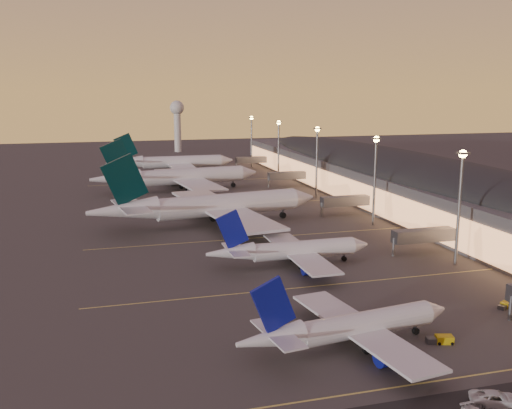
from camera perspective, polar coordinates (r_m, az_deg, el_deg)
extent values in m
plane|color=#3C3937|center=(120.13, 4.91, -7.39)|extent=(700.00, 700.00, 0.00)
cylinder|color=silver|center=(90.69, 11.02, -11.59)|extent=(22.91, 6.95, 3.85)
cone|color=silver|center=(98.31, 17.43, -10.07)|extent=(4.14, 4.32, 3.85)
cone|color=silver|center=(82.90, 1.39, -13.28)|extent=(10.64, 5.23, 3.85)
cube|color=silver|center=(90.37, 10.42, -12.12)|extent=(11.00, 32.98, 0.42)
cylinder|color=navy|center=(96.72, 8.36, -11.27)|extent=(5.45, 3.57, 2.88)
cylinder|color=navy|center=(86.07, 13.53, -14.44)|extent=(5.45, 3.57, 2.88)
cube|color=navy|center=(81.16, 1.74, -10.01)|extent=(7.06, 1.55, 8.34)
cube|color=silver|center=(83.15, 2.19, -12.77)|extent=(5.23, 12.05, 0.27)
cylinder|color=black|center=(97.09, 15.68, -11.95)|extent=(0.35, 0.35, 1.52)
cylinder|color=black|center=(97.18, 15.67, -12.07)|extent=(1.16, 0.82, 1.08)
cylinder|color=black|center=(92.85, 9.04, -12.76)|extent=(0.35, 0.35, 1.52)
cylinder|color=black|center=(92.94, 9.04, -12.89)|extent=(1.16, 0.82, 1.08)
cylinder|color=black|center=(88.80, 10.97, -14.00)|extent=(0.35, 0.35, 1.52)
cylinder|color=black|center=(88.89, 10.96, -14.13)|extent=(1.16, 0.82, 1.08)
cylinder|color=silver|center=(128.48, 4.82, -4.48)|extent=(23.45, 4.04, 3.99)
cone|color=silver|center=(133.73, 10.31, -3.99)|extent=(3.79, 4.00, 3.99)
cone|color=silver|center=(123.58, -2.61, -4.85)|extent=(10.59, 4.01, 3.99)
cube|color=silver|center=(128.29, 4.34, -4.82)|extent=(6.88, 33.62, 0.44)
cylinder|color=navy|center=(135.59, 3.56, -4.51)|extent=(5.30, 3.00, 2.99)
cylinder|color=navy|center=(122.33, 5.86, -6.31)|extent=(5.30, 3.00, 2.99)
cube|color=navy|center=(122.36, -2.39, -2.50)|extent=(7.31, 0.61, 8.66)
cube|color=silver|center=(123.70, -2.03, -4.54)|extent=(3.81, 12.10, 0.28)
cylinder|color=black|center=(132.92, 8.80, -5.28)|extent=(0.32, 0.32, 1.58)
cylinder|color=black|center=(132.99, 8.80, -5.37)|extent=(1.12, 0.70, 1.12)
cylinder|color=black|center=(131.15, 3.60, -5.39)|extent=(0.32, 0.32, 1.58)
cylinder|color=black|center=(131.22, 3.60, -5.49)|extent=(1.12, 0.70, 1.12)
cylinder|color=black|center=(126.13, 4.44, -6.09)|extent=(0.32, 0.32, 1.58)
cylinder|color=black|center=(126.20, 4.44, -6.19)|extent=(1.12, 0.70, 1.12)
cylinder|color=silver|center=(167.15, -2.76, 0.03)|extent=(43.09, 12.78, 6.44)
cone|color=silver|center=(177.53, 4.68, 0.67)|extent=(7.76, 7.40, 6.44)
cone|color=silver|center=(158.54, -13.21, -0.58)|extent=(19.99, 9.26, 6.44)
cube|color=silver|center=(166.64, -3.42, -0.41)|extent=(21.59, 63.42, 0.71)
cylinder|color=#52555A|center=(180.14, -4.56, -0.24)|extent=(10.24, 6.22, 4.83)
cylinder|color=#52555A|center=(155.21, -1.13, -2.08)|extent=(10.24, 6.22, 4.83)
cube|color=black|center=(157.26, -13.01, 2.42)|extent=(12.71, 2.87, 14.30)
cube|color=silver|center=(158.79, -12.40, -0.17)|extent=(10.16, 23.20, 0.45)
cylinder|color=black|center=(175.27, 2.70, -0.95)|extent=(0.59, 0.59, 2.58)
cylinder|color=black|center=(175.35, 2.70, -1.07)|extent=(1.95, 1.39, 1.80)
cylinder|color=black|center=(171.02, -4.37, -1.27)|extent=(0.59, 0.59, 2.58)
cylinder|color=black|center=(171.11, -4.37, -1.40)|extent=(1.95, 1.39, 1.80)
cylinder|color=black|center=(162.78, -3.29, -1.90)|extent=(0.59, 0.59, 2.58)
cylinder|color=black|center=(162.87, -3.29, -2.04)|extent=(1.95, 1.39, 1.80)
cylinder|color=silver|center=(225.59, -6.41, 2.86)|extent=(41.55, 11.70, 6.21)
cone|color=silver|center=(233.57, -0.80, 3.21)|extent=(7.40, 7.05, 6.21)
cone|color=silver|center=(218.76, -13.90, 2.54)|extent=(19.22, 8.66, 6.21)
cube|color=silver|center=(225.18, -6.89, 2.55)|extent=(19.92, 61.11, 0.68)
cylinder|color=#52555A|center=(238.41, -7.48, 2.51)|extent=(9.82, 5.87, 4.66)
cylinder|color=#52555A|center=(213.43, -5.52, 1.53)|extent=(9.82, 5.87, 4.66)
cube|color=black|center=(217.89, -13.76, 4.64)|extent=(12.27, 2.58, 13.79)
cube|color=silver|center=(219.00, -13.34, 2.82)|extent=(9.48, 22.32, 0.43)
cylinder|color=black|center=(231.80, -2.30, 2.06)|extent=(0.56, 0.56, 2.48)
cylinder|color=black|center=(231.86, -2.30, 1.97)|extent=(1.87, 1.31, 1.74)
cylinder|color=black|center=(229.46, -7.50, 1.87)|extent=(0.56, 0.56, 2.48)
cylinder|color=black|center=(229.52, -7.49, 1.78)|extent=(1.87, 1.31, 1.74)
cylinder|color=black|center=(221.21, -6.87, 1.54)|extent=(0.56, 0.56, 2.48)
cylinder|color=black|center=(221.28, -6.87, 1.44)|extent=(1.87, 1.31, 1.74)
cylinder|color=silver|center=(276.59, -7.39, 4.28)|extent=(37.31, 5.64, 5.64)
cone|color=silver|center=(280.48, -2.99, 4.45)|extent=(6.02, 5.64, 5.64)
cone|color=silver|center=(273.98, -13.02, 4.16)|extent=(16.85, 5.64, 5.64)
cube|color=silver|center=(276.46, -7.75, 4.06)|extent=(10.83, 54.53, 0.62)
cylinder|color=#52555A|center=(288.65, -7.84, 3.98)|extent=(8.42, 4.23, 4.23)
cylinder|color=#52555A|center=(265.10, -7.12, 3.35)|extent=(8.42, 4.23, 4.23)
cube|color=black|center=(273.25, -12.91, 5.69)|extent=(11.13, 0.85, 12.52)
cube|color=silver|center=(273.98, -12.59, 4.36)|extent=(6.02, 19.63, 0.39)
cylinder|color=black|center=(279.74, -4.18, 3.60)|extent=(0.45, 0.45, 2.26)
cylinder|color=black|center=(279.78, -4.18, 3.53)|extent=(1.58, 0.99, 1.58)
cylinder|color=black|center=(280.56, -8.09, 3.54)|extent=(0.45, 0.45, 2.26)
cylinder|color=black|center=(280.61, -8.09, 3.47)|extent=(1.58, 0.99, 1.58)
cylinder|color=black|center=(272.80, -7.87, 3.33)|extent=(0.45, 0.45, 2.26)
cylinder|color=black|center=(272.85, -7.87, 3.26)|extent=(1.58, 0.99, 1.58)
cube|color=#4A4A4F|center=(208.67, 13.98, 2.02)|extent=(40.00, 255.00, 12.00)
ellipsoid|color=black|center=(207.82, 14.06, 3.65)|extent=(39.00, 253.00, 10.92)
cube|color=#FFA867|center=(199.70, 8.91, 1.53)|extent=(0.40, 244.80, 8.00)
cylinder|color=slate|center=(107.49, 24.11, -9.41)|extent=(0.70, 0.70, 4.40)
cube|color=#52555A|center=(142.24, 16.46, -2.97)|extent=(16.00, 3.20, 3.00)
cylinder|color=slate|center=(138.81, 13.59, -4.15)|extent=(0.70, 0.70, 4.40)
cube|color=#52555A|center=(180.94, 8.94, 0.35)|extent=(16.00, 3.20, 3.00)
cylinder|color=slate|center=(178.25, 6.58, -0.50)|extent=(0.70, 0.70, 4.40)
cube|color=#52555A|center=(233.22, 3.14, 2.91)|extent=(16.00, 3.20, 3.00)
cylinder|color=slate|center=(231.14, 1.26, 2.28)|extent=(0.70, 0.70, 4.40)
cube|color=#52555A|center=(286.34, -0.46, 4.49)|extent=(16.00, 3.20, 3.00)
cylinder|color=slate|center=(284.65, -2.02, 3.98)|extent=(0.70, 0.70, 4.40)
cylinder|color=slate|center=(133.52, 19.63, -0.56)|extent=(0.70, 0.70, 25.00)
cube|color=slate|center=(131.65, 20.00, 4.86)|extent=(2.20, 2.20, 0.50)
sphere|color=#FFCD59|center=(131.67, 19.99, 4.78)|extent=(1.80, 1.80, 1.80)
cylinder|color=slate|center=(167.16, 11.78, 2.14)|extent=(0.70, 0.70, 25.00)
cube|color=slate|center=(165.67, 11.95, 6.48)|extent=(2.20, 2.20, 0.50)
sphere|color=#FFCD59|center=(165.69, 11.95, 6.41)|extent=(1.80, 1.80, 1.80)
cylinder|color=slate|center=(207.72, 6.09, 4.06)|extent=(0.70, 0.70, 25.00)
cube|color=slate|center=(206.52, 6.16, 7.56)|extent=(2.20, 2.20, 0.50)
sphere|color=#FFCD59|center=(206.54, 6.16, 7.51)|extent=(1.80, 1.80, 1.80)
cylinder|color=slate|center=(249.81, 2.27, 5.33)|extent=(0.70, 0.70, 25.00)
cube|color=slate|center=(248.81, 2.29, 8.24)|extent=(2.20, 2.20, 0.50)
sphere|color=#FFCD59|center=(248.82, 2.29, 8.19)|extent=(1.80, 1.80, 1.80)
cylinder|color=slate|center=(292.76, -0.45, 6.21)|extent=(0.70, 0.70, 25.00)
cube|color=slate|center=(291.91, -0.45, 8.70)|extent=(2.20, 2.20, 0.50)
sphere|color=#FFCD59|center=(291.92, -0.45, 8.66)|extent=(1.80, 1.80, 1.80)
cylinder|color=silver|center=(370.75, -7.84, 7.25)|extent=(4.40, 4.40, 26.00)
sphere|color=silver|center=(370.03, -7.91, 9.57)|extent=(9.00, 9.00, 9.00)
cube|color=#D8C659|center=(82.91, 16.32, -16.77)|extent=(90.00, 0.36, 0.00)
cube|color=#D8C659|center=(115.72, 5.78, -8.14)|extent=(90.00, 0.36, 0.00)
cube|color=#D8C659|center=(152.00, 0.29, -3.34)|extent=(90.00, 0.36, 0.00)
cube|color=#D8C659|center=(194.58, -3.34, -0.11)|extent=(90.00, 0.36, 0.00)
cube|color=#D8C659|center=(247.78, -6.07, 2.31)|extent=(90.00, 0.36, 0.00)
cube|color=#BFA20C|center=(95.29, 18.31, -12.67)|extent=(2.97, 2.29, 1.20)
cube|color=#52555A|center=(94.77, 17.14, -12.85)|extent=(1.86, 1.78, 0.88)
cylinder|color=black|center=(96.45, 18.71, -12.64)|extent=(0.52, 0.32, 0.48)
cylinder|color=black|center=(95.03, 19.03, -13.03)|extent=(0.52, 0.32, 0.48)
cylinder|color=black|center=(95.85, 17.57, -12.72)|extent=(0.52, 0.32, 0.48)
cylinder|color=black|center=(94.43, 17.87, -13.11)|extent=(0.52, 0.32, 0.48)
cube|color=#BFA20C|center=(113.98, 23.76, -9.11)|extent=(2.64, 2.26, 1.03)
cube|color=#52555A|center=(112.57, 23.40, -9.42)|extent=(1.72, 1.67, 0.75)
cylinder|color=black|center=(115.07, 23.60, -9.07)|extent=(0.44, 0.34, 0.41)
cylinder|color=black|center=(114.56, 24.25, -9.22)|extent=(0.44, 0.34, 0.41)
cylinder|color=black|center=(113.61, 23.25, -9.30)|extent=(0.44, 0.34, 0.41)
cylinder|color=black|center=(113.10, 23.90, -9.45)|extent=(0.44, 0.34, 0.41)
imported|color=silver|center=(80.41, 22.90, -17.46)|extent=(7.03, 5.23, 1.77)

